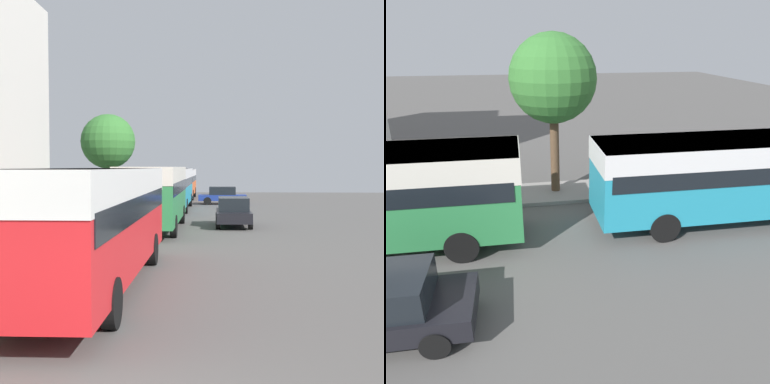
% 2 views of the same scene
% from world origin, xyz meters
% --- Properties ---
extents(bus_third_in_line, '(2.50, 10.67, 3.01)m').
position_xyz_m(bus_third_in_line, '(-1.73, 33.14, 1.96)').
color(bus_third_in_line, teal).
rests_on(bus_third_in_line, ground_plane).
extents(street_tree, '(3.34, 3.34, 6.21)m').
position_xyz_m(street_tree, '(-5.21, 26.85, 4.65)').
color(street_tree, brown).
rests_on(street_tree, sidewalk).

